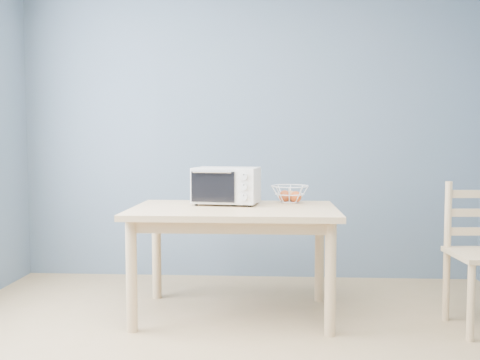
{
  "coord_description": "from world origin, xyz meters",
  "views": [
    {
      "loc": [
        0.2,
        -2.46,
        1.19
      ],
      "look_at": [
        -0.02,
        1.3,
        0.93
      ],
      "focal_mm": 40.0,
      "sensor_mm": 36.0,
      "label": 1
    }
  ],
  "objects": [
    {
      "name": "toaster_oven",
      "position": [
        -0.14,
        1.35,
        0.89
      ],
      "size": [
        0.49,
        0.38,
        0.27
      ],
      "rotation": [
        0.0,
        0.0,
        -0.15
      ],
      "color": "silver",
      "rests_on": "dining_table"
    },
    {
      "name": "dining_table",
      "position": [
        -0.06,
        1.17,
        0.65
      ],
      "size": [
        1.4,
        0.9,
        0.75
      ],
      "color": "tan",
      "rests_on": "ground"
    },
    {
      "name": "fruit_basket",
      "position": [
        0.34,
        1.48,
        0.82
      ],
      "size": [
        0.3,
        0.3,
        0.13
      ],
      "rotation": [
        0.0,
        0.0,
        -0.07
      ],
      "color": "white",
      "rests_on": "dining_table"
    },
    {
      "name": "room",
      "position": [
        0.0,
        0.0,
        1.3
      ],
      "size": [
        4.01,
        4.51,
        2.61
      ],
      "color": "tan",
      "rests_on": "ground"
    }
  ]
}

